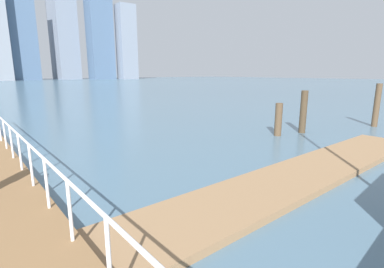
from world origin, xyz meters
The scene contains 10 objects.
ground_plane centered at (0.00, 20.00, 0.00)m, with size 300.00×300.00×0.00m, color slate.
floating_dock centered at (3.55, 10.36, 0.09)m, with size 14.10×2.00×0.18m, color #93704C.
boardwalk_railing centered at (-3.15, 9.91, 1.23)m, with size 0.06×31.76×1.08m.
dock_piling_0 centered at (9.55, 13.91, 1.10)m, with size 0.34×0.34×2.20m, color #473826.
dock_piling_1 centered at (14.48, 12.16, 1.25)m, with size 0.32×0.32×2.50m, color brown.
dock_piling_3 centered at (7.93, 14.29, 0.82)m, with size 0.35×0.35×1.64m, color brown.
skyline_tower_4 centered at (19.51, 145.10, 17.13)m, with size 9.73×12.29×34.25m, color slate.
skyline_tower_5 centered at (37.00, 148.35, 34.31)m, with size 9.07×12.74×68.62m, color gray.
skyline_tower_6 centered at (50.35, 139.42, 30.64)m, with size 10.35×8.13×61.28m, color slate.
skyline_tower_7 centered at (60.73, 133.82, 16.74)m, with size 7.78×6.91×33.48m, color gray.
Camera 1 is at (-4.32, 6.12, 3.12)m, focal length 26.84 mm.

